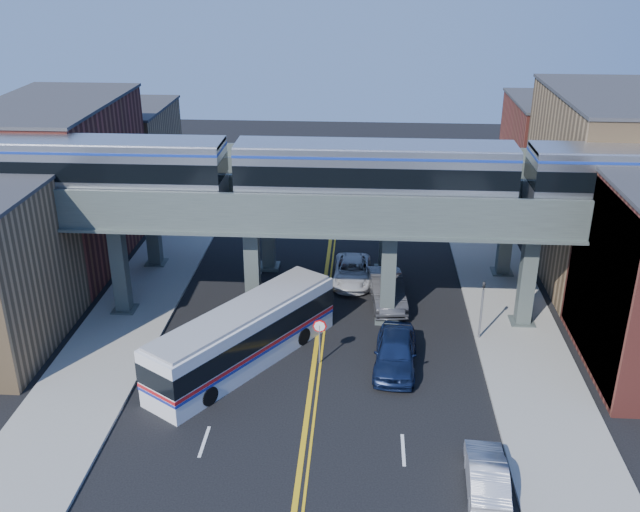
# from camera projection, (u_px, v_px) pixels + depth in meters

# --- Properties ---
(ground) EXTENTS (120.00, 120.00, 0.00)m
(ground) POSITION_uv_depth(u_px,v_px,m) (310.00, 394.00, 35.72)
(ground) COLOR black
(ground) RESTS_ON ground
(sidewalk_west) EXTENTS (5.00, 70.00, 0.16)m
(sidewalk_west) POSITION_uv_depth(u_px,v_px,m) (143.00, 296.00, 45.51)
(sidewalk_west) COLOR gray
(sidewalk_west) RESTS_ON ground
(sidewalk_east) EXTENTS (5.00, 70.00, 0.16)m
(sidewalk_east) POSITION_uv_depth(u_px,v_px,m) (507.00, 307.00, 44.15)
(sidewalk_east) COLOR gray
(sidewalk_east) RESTS_ON ground
(building_west_b) EXTENTS (8.00, 14.00, 11.00)m
(building_west_b) POSITION_uv_depth(u_px,v_px,m) (61.00, 184.00, 49.23)
(building_west_b) COLOR maroon
(building_west_b) RESTS_ON ground
(building_west_c) EXTENTS (8.00, 10.00, 8.00)m
(building_west_c) POSITION_uv_depth(u_px,v_px,m) (123.00, 154.00, 61.71)
(building_west_c) COLOR #8F704A
(building_west_c) RESTS_ON ground
(building_east_b) EXTENTS (8.00, 14.00, 12.00)m
(building_east_b) POSITION_uv_depth(u_px,v_px,m) (608.00, 188.00, 46.84)
(building_east_b) COLOR #8F704A
(building_east_b) RESTS_ON ground
(building_east_c) EXTENTS (8.00, 10.00, 9.00)m
(building_east_c) POSITION_uv_depth(u_px,v_px,m) (558.00, 156.00, 59.33)
(building_east_c) COLOR maroon
(building_east_c) RESTS_ON ground
(mural_panel) EXTENTS (0.10, 9.50, 9.50)m
(mural_panel) POSITION_uv_depth(u_px,v_px,m) (597.00, 283.00, 36.61)
(mural_panel) COLOR teal
(mural_panel) RESTS_ON ground
(elevated_viaduct_near) EXTENTS (52.00, 3.60, 7.40)m
(elevated_viaduct_near) POSITION_uv_depth(u_px,v_px,m) (320.00, 218.00, 40.43)
(elevated_viaduct_near) COLOR #424C49
(elevated_viaduct_near) RESTS_ON ground
(elevated_viaduct_far) EXTENTS (52.00, 3.60, 7.40)m
(elevated_viaduct_far) POSITION_uv_depth(u_px,v_px,m) (327.00, 180.00, 46.83)
(elevated_viaduct_far) COLOR #424C49
(elevated_viaduct_far) RESTS_ON ground
(transit_train) EXTENTS (47.39, 2.97, 3.46)m
(transit_train) POSITION_uv_depth(u_px,v_px,m) (375.00, 171.00, 39.13)
(transit_train) COLOR black
(transit_train) RESTS_ON elevated_viaduct_near
(stop_sign) EXTENTS (0.76, 0.09, 2.63)m
(stop_sign) POSITION_uv_depth(u_px,v_px,m) (320.00, 334.00, 37.74)
(stop_sign) COLOR slate
(stop_sign) RESTS_ON ground
(traffic_signal) EXTENTS (0.15, 0.18, 4.10)m
(traffic_signal) POSITION_uv_depth(u_px,v_px,m) (482.00, 304.00, 39.74)
(traffic_signal) COLOR slate
(traffic_signal) RESTS_ON ground
(transit_bus) EXTENTS (9.05, 11.60, 3.14)m
(transit_bus) POSITION_uv_depth(u_px,v_px,m) (244.00, 337.00, 37.80)
(transit_bus) COLOR silver
(transit_bus) RESTS_ON ground
(car_lane_a) EXTENTS (2.62, 5.62, 1.86)m
(car_lane_a) POSITION_uv_depth(u_px,v_px,m) (395.00, 352.00, 37.68)
(car_lane_a) COLOR #111C3E
(car_lane_a) RESTS_ON ground
(car_lane_b) EXTENTS (2.56, 5.81, 1.86)m
(car_lane_b) POSITION_uv_depth(u_px,v_px,m) (387.00, 290.00, 44.44)
(car_lane_b) COLOR #303032
(car_lane_b) RESTS_ON ground
(car_lane_c) EXTENTS (2.47, 5.28, 1.46)m
(car_lane_c) POSITION_uv_depth(u_px,v_px,m) (352.00, 271.00, 47.42)
(car_lane_c) COLOR silver
(car_lane_c) RESTS_ON ground
(car_lane_d) EXTENTS (3.04, 6.34, 1.78)m
(car_lane_d) POSITION_uv_depth(u_px,v_px,m) (381.00, 205.00, 58.98)
(car_lane_d) COLOR #B4B3B9
(car_lane_d) RESTS_ON ground
(car_parked_curb) EXTENTS (1.83, 4.58, 1.48)m
(car_parked_curb) POSITION_uv_depth(u_px,v_px,m) (487.00, 475.00, 29.23)
(car_parked_curb) COLOR silver
(car_parked_curb) RESTS_ON ground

